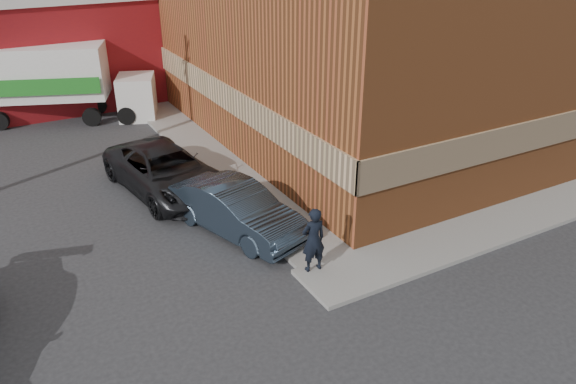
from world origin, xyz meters
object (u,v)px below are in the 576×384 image
sedan (237,210)px  suv_a (166,171)px  man (313,240)px  box_truck (60,78)px  brick_building (371,15)px

sedan → suv_a: bearing=86.3°
man → suv_a: size_ratio=0.33×
suv_a → box_truck: bearing=91.2°
man → suv_a: man is taller
suv_a → box_truck: size_ratio=0.76×
man → sedan: 3.04m
man → sedan: man is taller
sedan → box_truck: bearing=83.0°
brick_building → man: bearing=-132.5°
man → box_truck: size_ratio=0.25×
sedan → box_truck: 13.39m
brick_building → man: size_ratio=10.23×
man → suv_a: (-1.76, 6.58, -0.25)m
man → box_truck: 16.39m
man → sedan: size_ratio=0.40×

